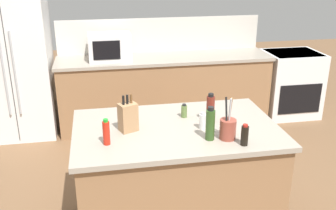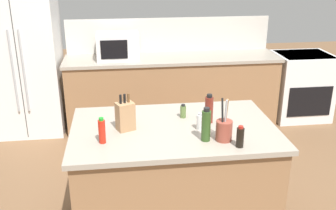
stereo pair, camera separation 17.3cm
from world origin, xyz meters
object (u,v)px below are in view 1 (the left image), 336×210
range_oven (290,83)px  hot_sauce_bottle (106,133)px  utensil_crock (228,128)px  olive_oil_bottle (210,124)px  refrigerator (15,65)px  vinegar_bottle (210,108)px  knife_block (128,117)px  soy_sauce_bottle (245,135)px  microwave (110,47)px  spice_jar_oregano (184,111)px  salt_shaker (203,121)px

range_oven → hot_sauce_bottle: hot_sauce_bottle is taller
utensil_crock → olive_oil_bottle: utensil_crock is taller
refrigerator → olive_oil_bottle: bearing=-54.7°
olive_oil_bottle → vinegar_bottle: 0.33m
hot_sauce_bottle → vinegar_bottle: bearing=17.2°
olive_oil_bottle → hot_sauce_bottle: bearing=175.6°
knife_block → soy_sauce_bottle: knife_block is taller
microwave → spice_jar_oregano: bearing=-75.9°
microwave → refrigerator: bearing=177.5°
microwave → vinegar_bottle: 2.25m
range_oven → olive_oil_bottle: bearing=-128.1°
range_oven → microwave: size_ratio=1.73×
refrigerator → hot_sauce_bottle: 2.66m
hot_sauce_bottle → olive_oil_bottle: bearing=-4.4°
range_oven → hot_sauce_bottle: bearing=-138.1°
knife_block → salt_shaker: bearing=-29.1°
range_oven → knife_block: bearing=-138.7°
vinegar_bottle → hot_sauce_bottle: vinegar_bottle is taller
utensil_crock → olive_oil_bottle: size_ratio=1.26×
refrigerator → salt_shaker: size_ratio=13.54×
soy_sauce_bottle → olive_oil_bottle: bearing=148.4°
utensil_crock → soy_sauce_bottle: bearing=-54.9°
range_oven → olive_oil_bottle: olive_oil_bottle is taller
vinegar_bottle → hot_sauce_bottle: size_ratio=1.22×
refrigerator → utensil_crock: 3.16m
microwave → utensil_crock: 2.58m
spice_jar_oregano → salt_shaker: 0.27m
salt_shaker → range_oven: bearing=49.6°
refrigerator → olive_oil_bottle: refrigerator is taller
knife_block → salt_shaker: knife_block is taller
hot_sauce_bottle → microwave: bearing=86.6°
utensil_crock → salt_shaker: utensil_crock is taller
olive_oil_bottle → soy_sauce_bottle: (0.21, -0.13, -0.04)m
olive_oil_bottle → salt_shaker: 0.20m
refrigerator → microwave: refrigerator is taller
knife_block → range_oven: bearing=19.3°
salt_shaker → olive_oil_bottle: bearing=-88.9°
range_oven → soy_sauce_bottle: size_ratio=5.78×
utensil_crock → refrigerator: bearing=127.1°
vinegar_bottle → microwave: bearing=108.0°
utensil_crock → olive_oil_bottle: (-0.13, 0.01, 0.04)m
range_oven → spice_jar_oregano: bearing=-135.1°
soy_sauce_bottle → utensil_crock: bearing=125.1°
knife_block → soy_sauce_bottle: (0.78, -0.39, -0.04)m
refrigerator → microwave: (1.17, -0.05, 0.20)m
refrigerator → soy_sauce_bottle: size_ratio=11.39×
spice_jar_oregano → soy_sauce_bottle: size_ratio=0.72×
range_oven → salt_shaker: salt_shaker is taller
olive_oil_bottle → hot_sauce_bottle: size_ratio=1.31×
microwave → vinegar_bottle: microwave is taller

